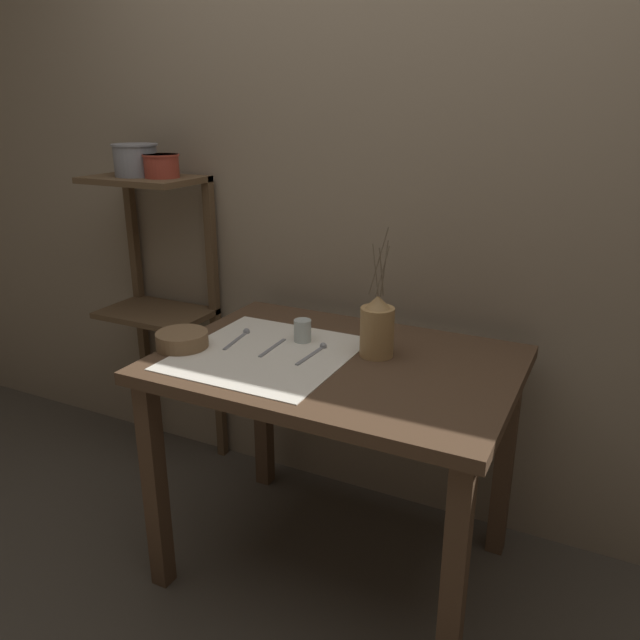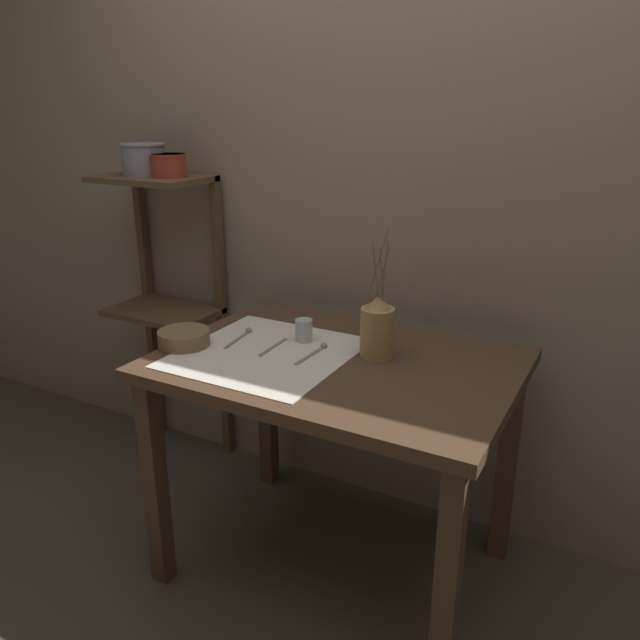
% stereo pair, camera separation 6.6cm
% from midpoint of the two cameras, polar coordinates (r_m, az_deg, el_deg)
% --- Properties ---
extents(ground_plane, '(12.00, 12.00, 0.00)m').
position_cam_midpoint_polar(ground_plane, '(2.40, 0.56, -21.40)').
color(ground_plane, '#473F35').
extents(stone_wall_back, '(7.00, 0.06, 2.40)m').
position_cam_midpoint_polar(stone_wall_back, '(2.32, 6.24, 10.10)').
color(stone_wall_back, gray).
rests_on(stone_wall_back, ground_plane).
extents(wooden_table, '(1.11, 0.80, 0.80)m').
position_cam_midpoint_polar(wooden_table, '(2.02, 0.62, -6.53)').
color(wooden_table, '#4C3523').
rests_on(wooden_table, ground_plane).
extents(wooden_shelf_unit, '(0.46, 0.30, 1.29)m').
position_cam_midpoint_polar(wooden_shelf_unit, '(2.77, -15.14, 4.16)').
color(wooden_shelf_unit, brown).
rests_on(wooden_shelf_unit, ground_plane).
extents(linen_cloth, '(0.52, 0.55, 0.00)m').
position_cam_midpoint_polar(linen_cloth, '(2.02, -5.88, -3.05)').
color(linen_cloth, silver).
rests_on(linen_cloth, wooden_table).
extents(pitcher_with_flowers, '(0.11, 0.11, 0.41)m').
position_cam_midpoint_polar(pitcher_with_flowers, '(1.97, 4.29, -0.73)').
color(pitcher_with_flowers, '#A87F4C').
rests_on(pitcher_with_flowers, wooden_table).
extents(wooden_bowl, '(0.17, 0.17, 0.05)m').
position_cam_midpoint_polar(wooden_bowl, '(2.11, -13.37, -1.79)').
color(wooden_bowl, brown).
rests_on(wooden_bowl, wooden_table).
extents(glass_tumbler_near, '(0.06, 0.06, 0.08)m').
position_cam_midpoint_polar(glass_tumbler_near, '(2.10, -2.50, -0.97)').
color(glass_tumbler_near, '#B7C1BC').
rests_on(glass_tumbler_near, wooden_table).
extents(spoon_outer, '(0.04, 0.18, 0.02)m').
position_cam_midpoint_polar(spoon_outer, '(2.18, -7.96, -1.36)').
color(spoon_outer, gray).
rests_on(spoon_outer, wooden_table).
extents(knife_center, '(0.02, 0.17, 0.00)m').
position_cam_midpoint_polar(knife_center, '(2.06, -5.28, -2.54)').
color(knife_center, gray).
rests_on(knife_center, wooden_table).
extents(spoon_inner, '(0.03, 0.18, 0.02)m').
position_cam_midpoint_polar(spoon_inner, '(2.03, -1.06, -2.72)').
color(spoon_inner, gray).
rests_on(spoon_inner, wooden_table).
extents(metal_pot_large, '(0.18, 0.18, 0.13)m').
position_cam_midpoint_polar(metal_pot_large, '(2.68, -17.21, 13.88)').
color(metal_pot_large, gray).
rests_on(metal_pot_large, wooden_shelf_unit).
extents(metal_pot_small, '(0.14, 0.14, 0.09)m').
position_cam_midpoint_polar(metal_pot_small, '(2.59, -15.02, 13.53)').
color(metal_pot_small, '#9E3828').
rests_on(metal_pot_small, wooden_shelf_unit).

